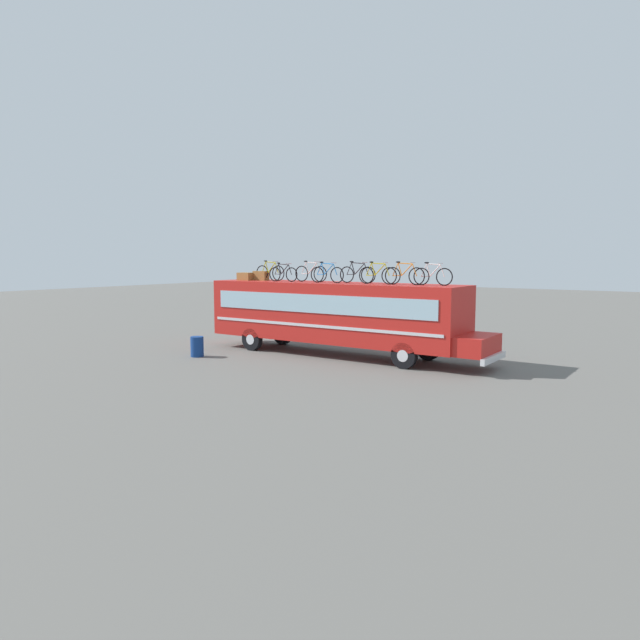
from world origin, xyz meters
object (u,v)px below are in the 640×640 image
at_px(rooftop_bicycle_2, 283,274).
at_px(rooftop_bicycle_6, 378,275).
at_px(rooftop_bicycle_3, 311,273).
at_px(rooftop_bicycle_7, 404,275).
at_px(rooftop_bicycle_4, 327,274).
at_px(rooftop_bicycle_8, 433,276).
at_px(trash_bin, 197,347).
at_px(bus, 336,313).
at_px(rooftop_bicycle_5, 357,274).
at_px(luggage_bag_1, 246,276).
at_px(luggage_bag_2, 261,276).
at_px(rooftop_bicycle_1, 270,272).

bearing_deg(rooftop_bicycle_2, rooftop_bicycle_6, 2.26).
relative_size(rooftop_bicycle_2, rooftop_bicycle_6, 0.92).
height_order(rooftop_bicycle_3, rooftop_bicycle_7, rooftop_bicycle_3).
height_order(rooftop_bicycle_4, rooftop_bicycle_7, rooftop_bicycle_7).
bearing_deg(rooftop_bicycle_8, rooftop_bicycle_7, -171.67).
xyz_separation_m(rooftop_bicycle_2, rooftop_bicycle_7, (5.91, 0.29, 0.03)).
distance_m(rooftop_bicycle_4, trash_bin, 6.38).
height_order(bus, rooftop_bicycle_5, rooftop_bicycle_5).
bearing_deg(luggage_bag_1, luggage_bag_2, 21.71).
bearing_deg(bus, rooftop_bicycle_2, -172.10).
bearing_deg(rooftop_bicycle_5, rooftop_bicycle_6, -18.42).
height_order(rooftop_bicycle_2, rooftop_bicycle_4, rooftop_bicycle_4).
xyz_separation_m(luggage_bag_1, rooftop_bicycle_4, (4.83, -0.20, 0.20)).
xyz_separation_m(rooftop_bicycle_3, rooftop_bicycle_4, (1.19, -0.47, -0.01)).
xyz_separation_m(rooftop_bicycle_1, rooftop_bicycle_3, (2.34, 0.01, -0.00)).
xyz_separation_m(rooftop_bicycle_5, rooftop_bicycle_6, (1.20, -0.40, -0.00)).
bearing_deg(rooftop_bicycle_2, rooftop_bicycle_7, 2.79).
bearing_deg(rooftop_bicycle_6, bus, 175.33).
bearing_deg(rooftop_bicycle_3, rooftop_bicycle_8, -0.57).
height_order(rooftop_bicycle_4, rooftop_bicycle_8, same).
xyz_separation_m(luggage_bag_2, rooftop_bicycle_3, (2.93, -0.01, 0.17)).
relative_size(rooftop_bicycle_2, rooftop_bicycle_3, 0.93).
bearing_deg(rooftop_bicycle_7, rooftop_bicycle_1, 178.31).
xyz_separation_m(rooftop_bicycle_4, rooftop_bicycle_6, (2.39, 0.15, 0.01)).
height_order(rooftop_bicycle_2, trash_bin, rooftop_bicycle_2).
relative_size(rooftop_bicycle_1, rooftop_bicycle_3, 0.98).
bearing_deg(luggage_bag_1, rooftop_bicycle_8, 1.28).
distance_m(luggage_bag_1, rooftop_bicycle_5, 6.03).
relative_size(rooftop_bicycle_1, trash_bin, 1.96).
height_order(rooftop_bicycle_2, rooftop_bicycle_3, rooftop_bicycle_3).
bearing_deg(rooftop_bicycle_6, rooftop_bicycle_4, -176.41).
height_order(rooftop_bicycle_5, rooftop_bicycle_8, rooftop_bicycle_5).
relative_size(rooftop_bicycle_2, rooftop_bicycle_4, 0.94).
bearing_deg(rooftop_bicycle_4, rooftop_bicycle_5, 24.74).
relative_size(rooftop_bicycle_5, rooftop_bicycle_7, 1.00).
bearing_deg(rooftop_bicycle_5, bus, -166.67).
xyz_separation_m(rooftop_bicycle_1, rooftop_bicycle_5, (4.72, 0.09, -0.01)).
relative_size(rooftop_bicycle_6, rooftop_bicycle_7, 1.00).
height_order(rooftop_bicycle_7, trash_bin, rooftop_bicycle_7).
relative_size(luggage_bag_2, rooftop_bicycle_4, 0.43).
height_order(luggage_bag_1, trash_bin, luggage_bag_1).
bearing_deg(bus, rooftop_bicycle_5, 13.33).
height_order(bus, luggage_bag_2, luggage_bag_2).
distance_m(rooftop_bicycle_6, rooftop_bicycle_8, 2.31).
bearing_deg(rooftop_bicycle_4, rooftop_bicycle_1, 172.60).
bearing_deg(bus, rooftop_bicycle_4, -127.11).
distance_m(luggage_bag_2, rooftop_bicycle_2, 1.84).
xyz_separation_m(luggage_bag_2, rooftop_bicycle_1, (0.59, -0.02, 0.17)).
distance_m(luggage_bag_2, rooftop_bicycle_7, 7.68).
relative_size(rooftop_bicycle_5, rooftop_bicycle_8, 1.07).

